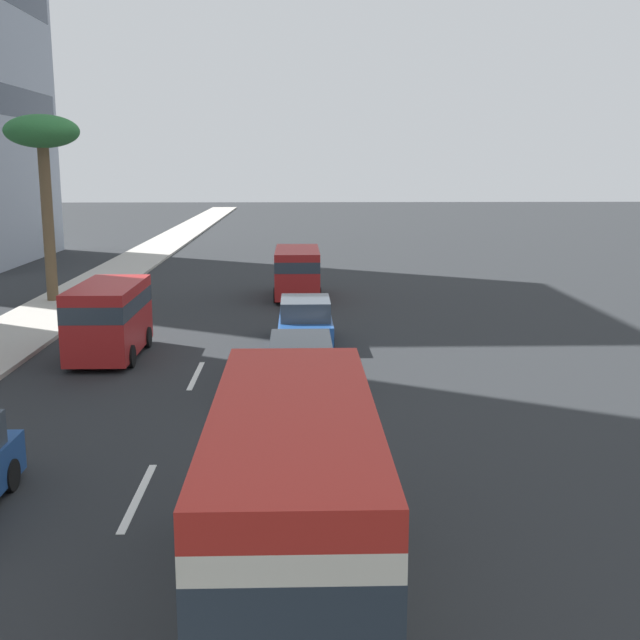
{
  "coord_description": "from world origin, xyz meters",
  "views": [
    {
      "loc": [
        -3.82,
        -3.11,
        6.32
      ],
      "look_at": [
        18.17,
        -3.75,
        1.95
      ],
      "focal_mm": 44.04,
      "sensor_mm": 36.0,
      "label": 1
    }
  ],
  "objects_px": {
    "van_lead": "(109,316)",
    "minibus_second": "(294,499)",
    "car_sixth": "(301,364)",
    "car_fourth": "(305,323)",
    "palm_tree": "(42,141)",
    "van_fifth": "(297,270)"
  },
  "relations": [
    {
      "from": "car_sixth",
      "to": "palm_tree",
      "type": "xyz_separation_m",
      "value": [
        14.51,
        11.41,
        6.6
      ]
    },
    {
      "from": "car_fourth",
      "to": "car_sixth",
      "type": "height_order",
      "value": "car_fourth"
    },
    {
      "from": "minibus_second",
      "to": "van_fifth",
      "type": "distance_m",
      "value": 27.05
    },
    {
      "from": "van_lead",
      "to": "van_fifth",
      "type": "xyz_separation_m",
      "value": [
        11.78,
        -6.23,
        -0.06
      ]
    },
    {
      "from": "van_lead",
      "to": "car_fourth",
      "type": "distance_m",
      "value": 6.76
    },
    {
      "from": "van_lead",
      "to": "palm_tree",
      "type": "height_order",
      "value": "palm_tree"
    },
    {
      "from": "minibus_second",
      "to": "palm_tree",
      "type": "height_order",
      "value": "palm_tree"
    },
    {
      "from": "car_sixth",
      "to": "palm_tree",
      "type": "height_order",
      "value": "palm_tree"
    },
    {
      "from": "van_lead",
      "to": "palm_tree",
      "type": "bearing_deg",
      "value": -154.1
    },
    {
      "from": "van_lead",
      "to": "van_fifth",
      "type": "distance_m",
      "value": 13.33
    },
    {
      "from": "car_fourth",
      "to": "car_sixth",
      "type": "distance_m",
      "value": 5.73
    },
    {
      "from": "van_fifth",
      "to": "car_sixth",
      "type": "relative_size",
      "value": 1.07
    },
    {
      "from": "van_lead",
      "to": "van_fifth",
      "type": "height_order",
      "value": "van_lead"
    },
    {
      "from": "car_fourth",
      "to": "van_fifth",
      "type": "relative_size",
      "value": 0.85
    },
    {
      "from": "van_lead",
      "to": "minibus_second",
      "type": "height_order",
      "value": "minibus_second"
    },
    {
      "from": "car_sixth",
      "to": "van_fifth",
      "type": "bearing_deg",
      "value": 0.32
    },
    {
      "from": "palm_tree",
      "to": "van_fifth",
      "type": "bearing_deg",
      "value": -83.45
    },
    {
      "from": "car_sixth",
      "to": "car_fourth",
      "type": "bearing_deg",
      "value": -1.93
    },
    {
      "from": "van_lead",
      "to": "car_sixth",
      "type": "xyz_separation_m",
      "value": [
        -4.03,
        -6.32,
        -0.67
      ]
    },
    {
      "from": "car_sixth",
      "to": "palm_tree",
      "type": "distance_m",
      "value": 19.6
    },
    {
      "from": "minibus_second",
      "to": "palm_tree",
      "type": "relative_size",
      "value": 0.81
    },
    {
      "from": "van_lead",
      "to": "palm_tree",
      "type": "xyz_separation_m",
      "value": [
        10.48,
        5.09,
        5.93
      ]
    }
  ]
}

